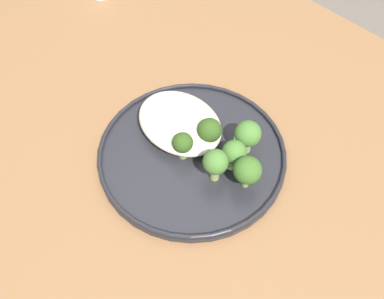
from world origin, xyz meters
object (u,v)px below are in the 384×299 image
at_px(broccoli_floret_rear_charred, 234,153).
at_px(broccoli_floret_small_sprig, 248,135).
at_px(dinner_plate, 192,154).
at_px(broccoli_floret_split_head, 209,131).
at_px(seared_scallop_right_edge, 175,110).
at_px(broccoli_floret_center_pile, 247,170).
at_px(seared_scallop_large_seared, 157,135).
at_px(seared_scallop_tiny_bay, 173,123).
at_px(broccoli_floret_left_leaning, 183,144).
at_px(broccoli_floret_front_edge, 215,163).
at_px(seared_scallop_on_noodles, 192,116).

distance_m(broccoli_floret_rear_charred, broccoli_floret_small_sprig, 0.04).
bearing_deg(dinner_plate, broccoli_floret_split_head, 78.00).
bearing_deg(broccoli_floret_rear_charred, seared_scallop_right_edge, 177.40).
bearing_deg(broccoli_floret_center_pile, broccoli_floret_split_head, 170.78).
relative_size(seared_scallop_large_seared, seared_scallop_tiny_bay, 1.11).
bearing_deg(broccoli_floret_center_pile, broccoli_floret_rear_charred, 160.39).
relative_size(seared_scallop_right_edge, broccoli_floret_left_leaning, 0.71).
height_order(seared_scallop_large_seared, broccoli_floret_split_head, broccoli_floret_split_head).
relative_size(seared_scallop_right_edge, broccoli_floret_rear_charred, 0.69).
relative_size(seared_scallop_large_seared, broccoli_floret_front_edge, 0.42).
distance_m(seared_scallop_on_noodles, broccoli_floret_left_leaning, 0.07).
distance_m(dinner_plate, seared_scallop_on_noodles, 0.07).
bearing_deg(seared_scallop_right_edge, broccoli_floret_rear_charred, -2.60).
distance_m(seared_scallop_large_seared, broccoli_floret_left_leaning, 0.06).
bearing_deg(seared_scallop_large_seared, broccoli_floret_split_head, 37.92).
distance_m(dinner_plate, seared_scallop_large_seared, 0.06).
bearing_deg(seared_scallop_large_seared, broccoli_floret_rear_charred, 22.75).
bearing_deg(broccoli_floret_split_head, broccoli_floret_rear_charred, -1.56).
xyz_separation_m(seared_scallop_right_edge, broccoli_floret_center_pile, (0.17, -0.02, 0.03)).
distance_m(broccoli_floret_center_pile, broccoli_floret_rear_charred, 0.04).
xyz_separation_m(seared_scallop_right_edge, broccoli_floret_left_leaning, (0.07, -0.05, 0.02)).
height_order(broccoli_floret_center_pile, broccoli_floret_front_edge, same).
bearing_deg(seared_scallop_tiny_bay, seared_scallop_large_seared, -90.39).
relative_size(broccoli_floret_center_pile, broccoli_floret_front_edge, 0.99).
relative_size(dinner_plate, seared_scallop_tiny_bay, 12.75).
height_order(seared_scallop_tiny_bay, broccoli_floret_rear_charred, broccoli_floret_rear_charred).
height_order(dinner_plate, broccoli_floret_small_sprig, broccoli_floret_small_sprig).
relative_size(broccoli_floret_left_leaning, broccoli_floret_small_sprig, 0.82).
bearing_deg(broccoli_floret_rear_charred, broccoli_floret_center_pile, -19.61).
distance_m(seared_scallop_right_edge, seared_scallop_tiny_bay, 0.03).
height_order(dinner_plate, seared_scallop_on_noodles, seared_scallop_on_noodles).
xyz_separation_m(seared_scallop_tiny_bay, broccoli_floret_split_head, (0.06, 0.02, 0.02)).
height_order(broccoli_floret_center_pile, broccoli_floret_rear_charred, broccoli_floret_center_pile).
xyz_separation_m(broccoli_floret_center_pile, broccoli_floret_split_head, (-0.09, 0.01, -0.00)).
bearing_deg(broccoli_floret_left_leaning, broccoli_floret_rear_charred, 33.14).
height_order(seared_scallop_on_noodles, broccoli_floret_rear_charred, broccoli_floret_rear_charred).
bearing_deg(seared_scallop_on_noodles, broccoli_floret_small_sprig, 10.21).
distance_m(seared_scallop_large_seared, broccoli_floret_center_pile, 0.16).
bearing_deg(seared_scallop_on_noodles, broccoli_floret_front_edge, -27.31).
height_order(dinner_plate, seared_scallop_large_seared, seared_scallop_large_seared).
xyz_separation_m(dinner_plate, broccoli_floret_center_pile, (0.09, 0.02, 0.04)).
bearing_deg(broccoli_floret_rear_charred, broccoli_floret_front_edge, -95.95).
bearing_deg(dinner_plate, broccoli_floret_left_leaning, -114.60).
distance_m(seared_scallop_right_edge, broccoli_floret_small_sprig, 0.13).
xyz_separation_m(dinner_plate, seared_scallop_right_edge, (-0.08, 0.03, 0.01)).
distance_m(seared_scallop_large_seared, broccoli_floret_front_edge, 0.12).
distance_m(seared_scallop_right_edge, seared_scallop_on_noodles, 0.03).
xyz_separation_m(dinner_plate, broccoli_floret_split_head, (0.01, 0.03, 0.04)).
height_order(seared_scallop_tiny_bay, broccoli_floret_small_sprig, broccoli_floret_small_sprig).
xyz_separation_m(dinner_plate, broccoli_floret_front_edge, (0.05, -0.01, 0.04)).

